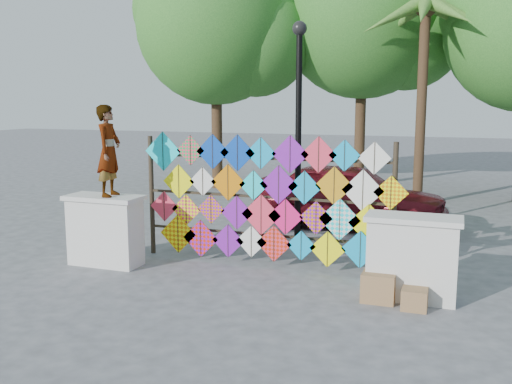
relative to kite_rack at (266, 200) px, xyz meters
The scene contains 12 objects.
ground 1.41m from the kite_rack, 96.10° to the right, with size 80.00×80.00×0.00m, color gray.
parapet_left 2.98m from the kite_rack, 161.60° to the right, with size 1.40×0.65×1.28m.
parapet_right 2.84m from the kite_rack, 19.40° to the right, with size 1.40×0.65×1.28m.
kite_rack is the anchor object (origin of this frame).
tree_west 10.32m from the kite_rack, 118.33° to the left, with size 5.85×5.20×8.01m.
tree_mid 11.27m from the kite_rack, 89.84° to the left, with size 6.30×5.60×8.61m.
palm_tree 8.45m from the kite_rack, 73.74° to the left, with size 3.62×3.62×5.83m.
vendor_woman 2.92m from the kite_rack, 160.66° to the right, with size 0.59×0.39×1.62m, color #99999E.
sedan 3.80m from the kite_rack, 77.57° to the left, with size 1.81×4.49×1.53m, color maroon.
lamppost 1.97m from the kite_rack, 80.10° to the left, with size 0.28×0.28×4.46m.
cardboard_box_near 2.67m from the kite_rack, 28.45° to the right, with size 0.49×0.44×0.44m, color #967748.
cardboard_box_far 3.22m from the kite_rack, 26.73° to the right, with size 0.36×0.33×0.30m, color #967748.
Camera 1 is at (3.29, -8.78, 2.98)m, focal length 40.00 mm.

